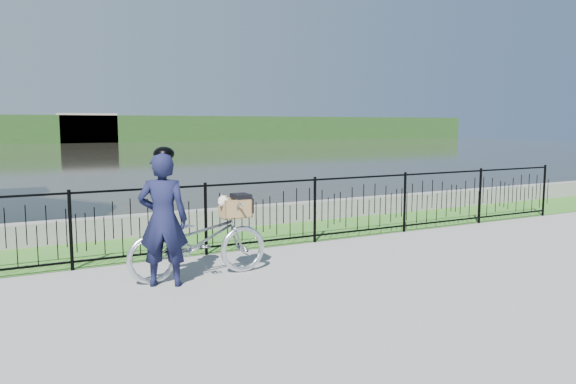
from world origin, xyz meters
TOP-DOWN VIEW (x-y plane):
  - ground at (0.00, 0.00)m, footprint 120.00×120.00m
  - grass_strip at (0.00, 2.60)m, footprint 60.00×2.00m
  - water at (0.00, 33.00)m, footprint 120.00×120.00m
  - quay_wall at (0.00, 3.60)m, footprint 60.00×0.30m
  - fence at (0.00, 1.60)m, footprint 14.00×0.06m
  - far_treeline at (0.00, 60.00)m, footprint 120.00×6.00m
  - far_building_right at (6.00, 58.50)m, footprint 6.00×3.00m
  - bicycle_rig at (-1.53, 0.40)m, footprint 1.93×0.67m
  - cyclist at (-2.06, 0.25)m, footprint 0.74×0.63m

SIDE VIEW (x-z plane):
  - ground at x=0.00m, z-range 0.00..0.00m
  - water at x=0.00m, z-range 0.00..0.00m
  - grass_strip at x=0.00m, z-range 0.00..0.01m
  - quay_wall at x=0.00m, z-range 0.00..0.40m
  - bicycle_rig at x=-1.53m, z-range -0.04..1.07m
  - fence at x=0.00m, z-range 0.00..1.15m
  - cyclist at x=-2.06m, z-range -0.01..1.77m
  - far_treeline at x=0.00m, z-range 0.00..3.00m
  - far_building_right at x=6.00m, z-range 0.00..3.20m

